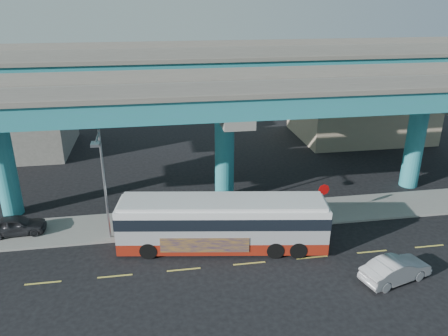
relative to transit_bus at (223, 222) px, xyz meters
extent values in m
plane|color=black|center=(1.30, -1.81, -1.85)|extent=(120.00, 120.00, 0.00)
cube|color=gray|center=(1.30, 3.69, -1.78)|extent=(70.00, 4.00, 0.15)
cube|color=#D8C64C|center=(-10.70, -2.11, -1.85)|extent=(2.00, 0.12, 0.01)
cube|color=#D8C64C|center=(-6.70, -2.11, -1.85)|extent=(2.00, 0.12, 0.01)
cube|color=#D8C64C|center=(-2.70, -2.11, -1.85)|extent=(2.00, 0.12, 0.01)
cube|color=#D8C64C|center=(1.30, -2.11, -1.85)|extent=(2.00, 0.12, 0.01)
cube|color=#D8C64C|center=(5.30, -2.11, -1.85)|extent=(2.00, 0.12, 0.01)
cube|color=#D8C64C|center=(9.30, -2.11, -1.85)|extent=(2.00, 0.12, 0.01)
cube|color=#D8C64C|center=(13.30, -2.11, -1.85)|extent=(2.00, 0.12, 0.01)
cylinder|color=teal|center=(-14.70, 7.19, 1.85)|extent=(1.50, 1.50, 7.40)
cube|color=gray|center=(-14.70, 10.69, 6.75)|extent=(1.80, 5.00, 1.20)
cylinder|color=teal|center=(1.30, 7.19, 1.85)|extent=(1.50, 1.50, 7.40)
cube|color=gray|center=(1.30, 7.19, 5.85)|extent=(2.00, 12.00, 0.60)
cube|color=gray|center=(1.30, 10.69, 6.75)|extent=(1.80, 5.00, 1.20)
cylinder|color=teal|center=(17.30, 7.19, 1.85)|extent=(1.50, 1.50, 7.40)
cube|color=gray|center=(17.30, 7.19, 5.85)|extent=(2.00, 12.00, 0.60)
cube|color=gray|center=(17.30, 10.69, 6.75)|extent=(1.80, 5.00, 1.20)
cube|color=teal|center=(1.30, 3.69, 6.85)|extent=(52.00, 5.00, 1.40)
cube|color=gray|center=(1.30, 3.69, 7.70)|extent=(52.00, 5.40, 0.30)
cube|color=gray|center=(1.30, 1.19, 8.25)|extent=(52.00, 0.25, 0.80)
cube|color=gray|center=(1.30, 6.19, 8.25)|extent=(52.00, 0.25, 0.80)
cube|color=teal|center=(1.30, 10.69, 8.05)|extent=(52.00, 5.00, 1.40)
cube|color=gray|center=(1.30, 10.69, 8.90)|extent=(52.00, 5.40, 0.30)
cube|color=gray|center=(1.30, 8.19, 9.45)|extent=(52.00, 0.25, 0.80)
cube|color=gray|center=(1.30, 13.19, 9.45)|extent=(52.00, 0.25, 0.80)
cube|color=tan|center=(19.30, 21.19, 1.65)|extent=(14.00, 10.00, 7.00)
cube|color=black|center=(19.30, 16.09, 3.75)|extent=(12.00, 0.25, 1.20)
cube|color=gray|center=(-18.70, 22.19, 2.65)|extent=(12.00, 10.00, 9.00)
cube|color=maroon|center=(-0.02, 0.01, -1.25)|extent=(13.35, 4.78, 0.76)
cube|color=#BCBCC1|center=(-0.02, 0.01, -0.05)|extent=(13.35, 4.78, 1.64)
cube|color=black|center=(-0.02, 0.01, 0.49)|extent=(13.42, 4.84, 0.76)
cube|color=silver|center=(-0.02, 0.01, 1.09)|extent=(13.35, 4.78, 0.44)
cube|color=silver|center=(-0.02, 0.01, 1.42)|extent=(12.92, 4.47, 0.22)
cube|color=black|center=(6.46, -1.02, 0.33)|extent=(0.45, 2.51, 1.31)
cube|color=black|center=(-6.50, 1.03, 0.33)|extent=(0.45, 2.51, 1.31)
cube|color=#13114E|center=(-1.31, -1.22, -0.85)|extent=(5.39, 0.90, 0.98)
cylinder|color=black|center=(-4.73, -0.52, -1.31)|extent=(1.13, 0.49, 1.09)
cylinder|color=black|center=(-4.34, 1.96, -1.31)|extent=(1.13, 0.49, 1.09)
cylinder|color=black|center=(3.02, -1.74, -1.31)|extent=(1.13, 0.49, 1.09)
cylinder|color=black|center=(3.41, 0.73, -1.31)|extent=(1.13, 0.49, 1.09)
cylinder|color=black|center=(4.42, -1.96, -1.31)|extent=(1.13, 0.49, 1.09)
cylinder|color=black|center=(4.81, 0.51, -1.31)|extent=(1.13, 0.49, 1.09)
imported|color=#A3A3A7|center=(9.15, -5.07, -1.15)|extent=(3.71, 5.03, 1.40)
imported|color=#2A2A2E|center=(-13.52, 3.69, -1.05)|extent=(1.85, 3.94, 1.30)
cylinder|color=gray|center=(-7.26, 2.19, 2.04)|extent=(0.16, 0.16, 7.48)
cylinder|color=gray|center=(-7.26, 1.18, 5.58)|extent=(0.12, 2.02, 0.12)
cube|color=gray|center=(-7.26, 0.17, 5.53)|extent=(0.50, 0.70, 0.18)
cylinder|color=gray|center=(7.62, 2.39, -0.52)|extent=(0.06, 0.06, 2.37)
cylinder|color=#B20A0A|center=(7.62, 2.36, 0.61)|extent=(0.82, 0.04, 0.82)
camera|label=1|loc=(-3.89, -24.11, 13.38)|focal=35.00mm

